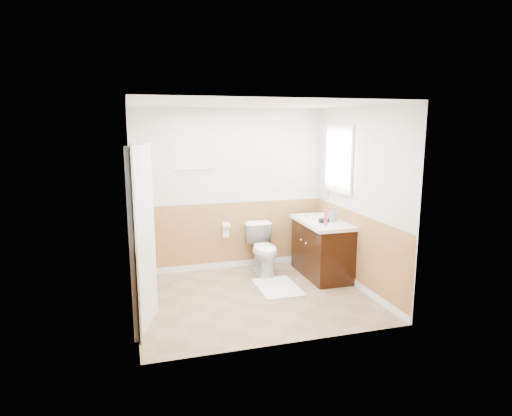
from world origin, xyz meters
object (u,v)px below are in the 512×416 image
object	(u,v)px
toilet	(263,249)
bath_mat	(278,287)
lotion_bottle	(326,218)
soap_dispenser	(333,214)
vanity_cabinet	(322,250)

from	to	relation	value
toilet	bath_mat	distance (m)	0.76
lotion_bottle	soap_dispenser	size ratio (longest dim) A/B	1.04
toilet	vanity_cabinet	xyz separation A→B (m)	(0.81, -0.35, 0.02)
vanity_cabinet	lotion_bottle	bearing A→B (deg)	-107.81
lotion_bottle	toilet	bearing A→B (deg)	136.89
bath_mat	soap_dispenser	xyz separation A→B (m)	(0.93, 0.22, 0.95)
vanity_cabinet	soap_dispenser	world-z (taller)	soap_dispenser
toilet	bath_mat	size ratio (longest dim) A/B	0.94
bath_mat	vanity_cabinet	world-z (taller)	vanity_cabinet
soap_dispenser	lotion_bottle	bearing A→B (deg)	-135.07
lotion_bottle	bath_mat	bearing A→B (deg)	-179.67
lotion_bottle	vanity_cabinet	bearing A→B (deg)	72.19
bath_mat	soap_dispenser	bearing A→B (deg)	13.54
toilet	vanity_cabinet	bearing A→B (deg)	-23.32
lotion_bottle	soap_dispenser	world-z (taller)	lotion_bottle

